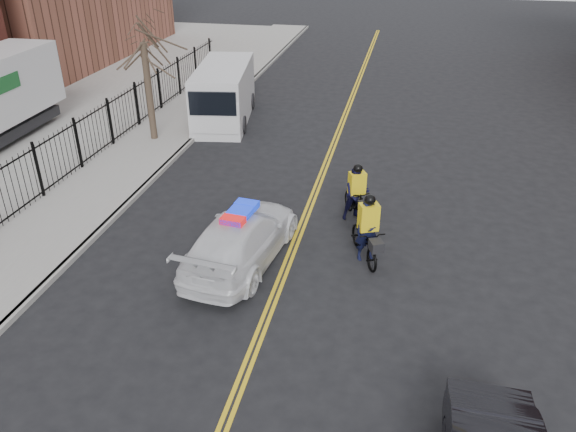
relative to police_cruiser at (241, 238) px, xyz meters
The scene contains 11 objects.
ground 2.29m from the police_cruiser, 53.48° to the right, with size 120.00×120.00×0.00m, color black.
center_line_left 6.41m from the police_cruiser, 79.05° to the left, with size 0.10×60.00×0.01m, color gold.
center_line_right 6.45m from the police_cruiser, 77.64° to the left, with size 0.10×60.00×0.01m, color gold.
sidewalk 8.84m from the police_cruiser, 134.78° to the left, with size 3.00×60.00×0.15m, color gray.
curb 7.86m from the police_cruiser, 126.97° to the left, with size 0.20×60.00×0.15m, color gray.
iron_fence 9.93m from the police_cruiser, 140.94° to the left, with size 0.12×28.00×2.00m, color black, non-canonical shape.
street_tree 10.76m from the police_cruiser, 127.38° to the left, with size 3.20×3.20×4.80m.
police_cruiser is the anchor object (origin of this frame).
cargo_van 12.21m from the police_cruiser, 110.04° to the left, with size 3.12×6.31×2.53m.
cyclist_near 3.52m from the police_cruiser, 13.76° to the left, with size 1.48×2.16×2.01m.
cyclist_far 4.24m from the police_cruiser, 47.36° to the left, with size 1.34×1.91×1.90m.
Camera 1 is at (2.78, -11.08, 8.69)m, focal length 35.00 mm.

